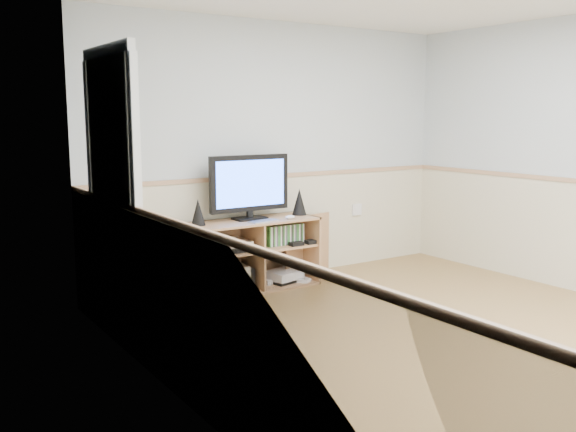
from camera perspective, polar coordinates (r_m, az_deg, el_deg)
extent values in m
cube|color=tan|center=(4.86, 13.84, -10.79)|extent=(4.00, 4.50, 0.02)
cube|color=silver|center=(3.38, -9.05, 2.72)|extent=(0.02, 4.50, 2.50)
cube|color=silver|center=(6.33, -1.00, 5.70)|extent=(4.00, 0.02, 2.50)
cube|color=beige|center=(6.40, -0.89, -1.02)|extent=(4.00, 0.01, 1.00)
cube|color=tan|center=(6.32, -0.87, 3.61)|extent=(4.00, 0.02, 0.04)
cube|color=beige|center=(4.63, -15.37, 1.06)|extent=(0.03, 0.82, 2.00)
cube|color=tan|center=(6.07, -3.12, -6.34)|extent=(1.24, 0.47, 0.02)
cube|color=tan|center=(5.93, -3.18, -0.46)|extent=(1.24, 0.47, 0.02)
cube|color=tan|center=(5.72, -8.45, -4.13)|extent=(0.02, 0.47, 0.65)
cube|color=tan|center=(6.32, 1.64, -2.77)|extent=(0.02, 0.47, 0.65)
cube|color=tan|center=(6.18, -4.20, -3.06)|extent=(1.24, 0.02, 0.65)
cube|color=tan|center=(5.99, -3.15, -3.43)|extent=(0.02, 0.45, 0.61)
cube|color=tan|center=(5.83, -5.79, -3.26)|extent=(0.59, 0.43, 0.02)
cube|color=tan|center=(6.14, -0.66, -2.59)|extent=(0.59, 0.43, 0.02)
cube|color=tan|center=(5.75, -9.26, -4.08)|extent=(0.60, 0.12, 0.61)
cube|color=tan|center=(6.40, 1.76, -2.62)|extent=(0.60, 0.12, 0.61)
cube|color=black|center=(5.97, -3.42, -0.20)|extent=(0.30, 0.18, 0.02)
cube|color=black|center=(5.97, -3.43, 0.17)|extent=(0.05, 0.04, 0.06)
cube|color=black|center=(5.93, -3.45, 2.94)|extent=(0.81, 0.05, 0.52)
cube|color=#3063FF|center=(5.90, -3.31, 2.92)|extent=(0.71, 0.01, 0.43)
cone|color=black|center=(5.68, -8.00, 0.34)|extent=(0.13, 0.13, 0.23)
cone|color=black|center=(6.22, 1.01, 1.28)|extent=(0.14, 0.14, 0.26)
cube|color=silver|center=(5.83, -2.18, -0.46)|extent=(0.31, 0.17, 0.01)
ellipsoid|color=white|center=(5.98, 0.19, -0.10)|extent=(0.10, 0.07, 0.04)
cube|color=black|center=(5.89, -6.09, -6.20)|extent=(0.46, 0.34, 0.11)
cube|color=silver|center=(5.86, -6.11, -5.07)|extent=(0.46, 0.34, 0.13)
cube|color=black|center=(5.83, -5.79, -2.92)|extent=(0.46, 0.32, 0.05)
cube|color=silver|center=(5.82, -5.80, -2.46)|extent=(0.46, 0.32, 0.05)
cube|color=black|center=(5.96, -3.47, -5.52)|extent=(0.04, 0.14, 0.20)
cube|color=white|center=(6.19, -1.58, -5.71)|extent=(0.24, 0.20, 0.05)
cube|color=black|center=(6.21, -0.39, -5.72)|extent=(0.34, 0.30, 0.03)
cube|color=white|center=(6.20, -0.39, -5.23)|extent=(0.36, 0.32, 0.08)
cube|color=white|center=(6.26, 1.55, -5.61)|extent=(0.04, 0.14, 0.03)
cube|color=white|center=(6.37, 0.57, -5.34)|extent=(0.09, 0.15, 0.03)
cube|color=#3F8C3F|center=(6.11, -0.40, -1.64)|extent=(0.39, 0.14, 0.19)
cube|color=white|center=(6.96, 6.10, 0.57)|extent=(0.12, 0.03, 0.12)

